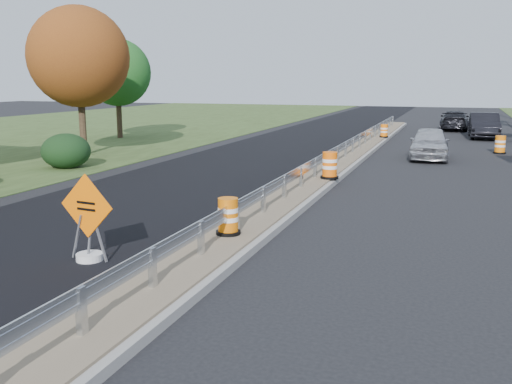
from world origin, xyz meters
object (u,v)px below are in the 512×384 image
(barrel_median_far, at_px, (384,131))
(car_silver, at_px, (430,143))
(barrel_median_mid, at_px, (330,166))
(car_dark_mid, at_px, (484,125))
(car_dark_far, at_px, (454,120))
(caution_sign, at_px, (89,239))
(barrel_shoulder_mid, at_px, (500,145))
(barrel_median_near, at_px, (228,217))

(barrel_median_far, height_order, car_silver, car_silver)
(barrel_median_mid, bearing_deg, car_dark_mid, 73.49)
(car_dark_mid, bearing_deg, car_dark_far, 106.65)
(car_silver, bearing_deg, car_dark_mid, 73.81)
(caution_sign, bearing_deg, car_dark_far, 85.65)
(barrel_median_far, distance_m, barrel_shoulder_mid, 7.77)
(barrel_median_near, bearing_deg, car_dark_mid, 77.00)
(barrel_median_far, distance_m, car_silver, 8.11)
(car_dark_far, bearing_deg, barrel_median_near, 82.17)
(car_silver, relative_size, car_dark_far, 0.88)
(barrel_median_mid, height_order, car_dark_mid, car_dark_mid)
(barrel_median_mid, relative_size, car_dark_mid, 0.19)
(caution_sign, bearing_deg, barrel_median_mid, 81.09)
(barrel_median_far, relative_size, car_dark_far, 0.16)
(barrel_median_near, height_order, car_dark_far, car_dark_far)
(car_dark_mid, bearing_deg, barrel_median_far, -147.36)
(caution_sign, xyz_separation_m, barrel_median_mid, (2.89, 10.49, 0.22))
(barrel_median_near, bearing_deg, barrel_median_far, 88.58)
(barrel_shoulder_mid, relative_size, car_dark_mid, 0.19)
(barrel_shoulder_mid, relative_size, car_dark_far, 0.18)
(barrel_shoulder_mid, bearing_deg, car_silver, -136.68)
(barrel_shoulder_mid, distance_m, car_silver, 4.65)
(barrel_shoulder_mid, bearing_deg, barrel_median_mid, -118.84)
(barrel_median_far, relative_size, car_dark_mid, 0.16)
(barrel_median_near, distance_m, barrel_shoulder_mid, 21.24)
(car_silver, distance_m, car_dark_far, 17.33)
(barrel_median_near, relative_size, car_dark_mid, 0.17)
(caution_sign, height_order, car_dark_far, caution_sign)
(car_dark_mid, bearing_deg, car_silver, -105.63)
(car_dark_far, bearing_deg, barrel_shoulder_mid, 99.56)
(barrel_median_far, xyz_separation_m, car_dark_far, (4.06, 9.79, 0.12))
(barrel_median_near, relative_size, car_silver, 0.19)
(barrel_shoulder_mid, height_order, car_silver, car_silver)
(barrel_median_mid, bearing_deg, car_dark_far, 81.07)
(barrel_median_mid, relative_size, car_dark_far, 0.19)
(car_silver, xyz_separation_m, car_dark_mid, (2.88, 11.56, 0.06))
(barrel_shoulder_mid, bearing_deg, car_dark_mid, 93.37)
(barrel_median_near, relative_size, barrel_median_far, 1.06)
(car_silver, xyz_separation_m, car_dark_far, (0.98, 17.30, -0.03))
(barrel_median_near, relative_size, barrel_median_mid, 0.88)
(caution_sign, distance_m, car_silver, 19.94)
(caution_sign, distance_m, barrel_median_near, 3.16)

